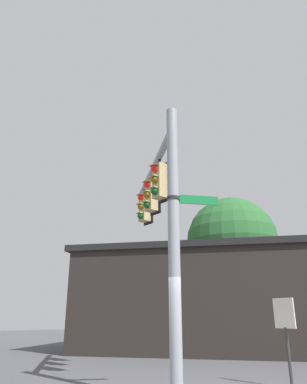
{
  "coord_description": "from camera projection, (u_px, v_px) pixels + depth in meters",
  "views": [
    {
      "loc": [
        -6.34,
        5.39,
        1.69
      ],
      "look_at": [
        2.35,
        -1.18,
        5.42
      ],
      "focal_mm": 33.76,
      "sensor_mm": 36.0,
      "label": 1
    }
  ],
  "objects": [
    {
      "name": "signal_pole",
      "position": [
        174.0,
        238.0,
        8.41
      ],
      "size": [
        0.28,
        0.28,
        6.82
      ],
      "primitive_type": "cylinder",
      "color": "gray",
      "rests_on": "ground"
    },
    {
      "name": "mast_arm",
      "position": [
        153.0,
        170.0,
        11.86
      ],
      "size": [
        4.96,
        2.63,
        0.2
      ],
      "primitive_type": "cylinder",
      "rotation": [
        0.0,
        1.57,
        5.82
      ],
      "color": "gray"
    },
    {
      "name": "traffic_light_nearest_pole",
      "position": [
        159.0,
        181.0,
        10.57
      ],
      "size": [
        0.54,
        0.49,
        1.31
      ],
      "color": "black"
    },
    {
      "name": "traffic_light_mid_inner",
      "position": [
        151.0,
        195.0,
        11.85
      ],
      "size": [
        0.54,
        0.49,
        1.31
      ],
      "color": "black"
    },
    {
      "name": "traffic_light_mid_outer",
      "position": [
        144.0,
        207.0,
        13.14
      ],
      "size": [
        0.54,
        0.49,
        1.31
      ],
      "color": "black"
    },
    {
      "name": "street_name_sign",
      "position": [
        185.0,
        199.0,
        8.78
      ],
      "size": [
        0.68,
        1.19,
        0.22
      ],
      "color": "#147238"
    },
    {
      "name": "storefront_building",
      "position": [
        210.0,
        300.0,
        18.62
      ],
      "size": [
        14.7,
        14.06,
        4.9
      ],
      "color": "#282321",
      "rests_on": "ground"
    },
    {
      "name": "tree_by_storefront",
      "position": [
        232.0,
        242.0,
        18.28
      ],
      "size": [
        4.56,
        4.56,
        7.49
      ],
      "color": "#4C3823",
      "rests_on": "ground"
    },
    {
      "name": "historical_marker",
      "position": [
        286.0,
        327.0,
        9.32
      ],
      "size": [
        0.6,
        0.08,
        2.13
      ],
      "color": "#333333",
      "rests_on": "ground"
    }
  ]
}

